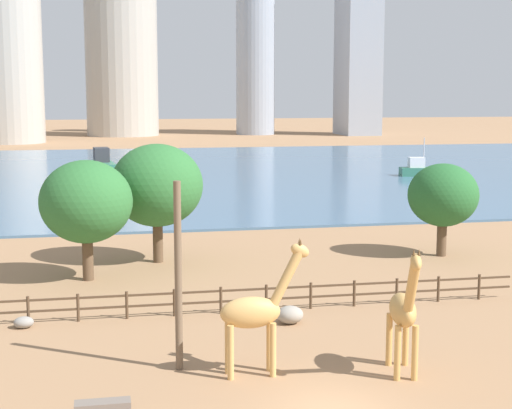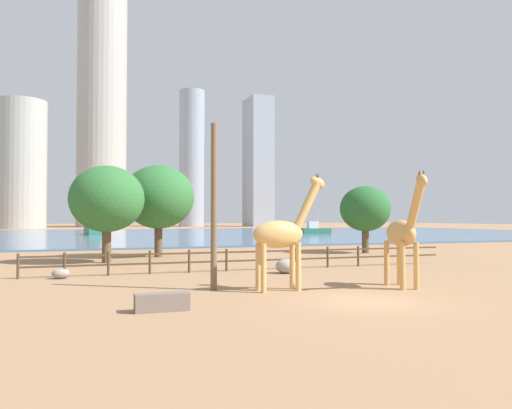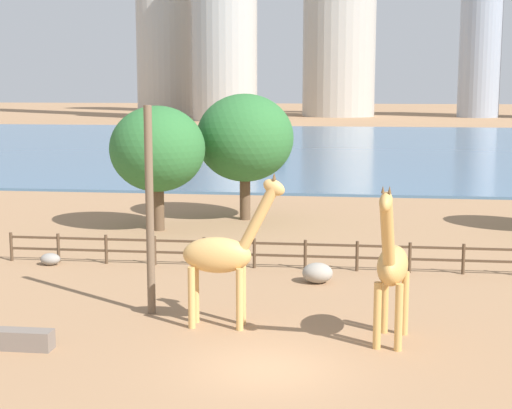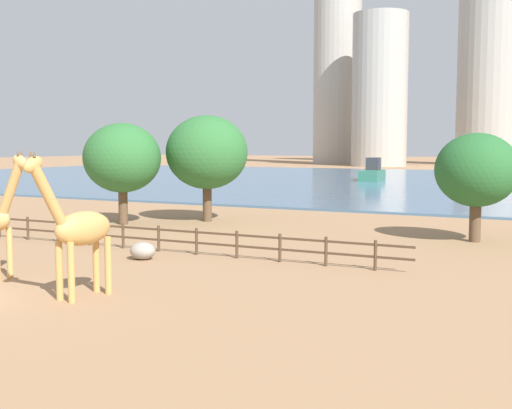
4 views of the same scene
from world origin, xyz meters
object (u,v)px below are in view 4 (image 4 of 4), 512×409
object	(u,v)px
giraffe_companion	(78,229)
tree_right_tall	(207,153)
boulder_by_pole	(143,251)
tree_left_large	(477,170)
tree_center_broad	(122,158)
boat_sailboat	(372,173)

from	to	relation	value
giraffe_companion	tree_right_tall	bearing A→B (deg)	-150.72
boulder_by_pole	tree_left_large	world-z (taller)	tree_left_large
tree_right_tall	boulder_by_pole	bearing A→B (deg)	-70.82
boulder_by_pole	tree_left_large	distance (m)	18.49
giraffe_companion	tree_center_broad	size ratio (longest dim) A/B	0.76
boulder_by_pole	tree_center_broad	bearing A→B (deg)	131.64
tree_left_large	tree_center_broad	xyz separation A→B (m)	(-22.25, -2.28, 0.50)
giraffe_companion	tree_right_tall	size ratio (longest dim) A/B	0.70
giraffe_companion	boulder_by_pole	xyz separation A→B (m)	(-2.59, 7.14, -2.03)
giraffe_companion	boat_sailboat	size ratio (longest dim) A/B	0.67
tree_left_large	tree_right_tall	distance (m)	18.15
tree_left_large	tree_center_broad	world-z (taller)	tree_center_broad
tree_center_broad	tree_right_tall	bearing A→B (deg)	43.35
giraffe_companion	tree_center_broad	xyz separation A→B (m)	(-11.74, 17.44, 1.99)
tree_right_tall	boat_sailboat	bearing A→B (deg)	93.53
tree_left_large	tree_right_tall	xyz separation A→B (m)	(-18.05, 1.68, 0.86)
giraffe_companion	boulder_by_pole	world-z (taller)	giraffe_companion
tree_left_large	boat_sailboat	xyz separation A→B (m)	(-21.26, 53.74, -2.61)
tree_center_broad	boat_sailboat	size ratio (longest dim) A/B	0.88
giraffe_companion	boulder_by_pole	distance (m)	7.87
giraffe_companion	tree_left_large	bearing A→B (deg)	161.82
boulder_by_pole	boat_sailboat	bearing A→B (deg)	97.02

